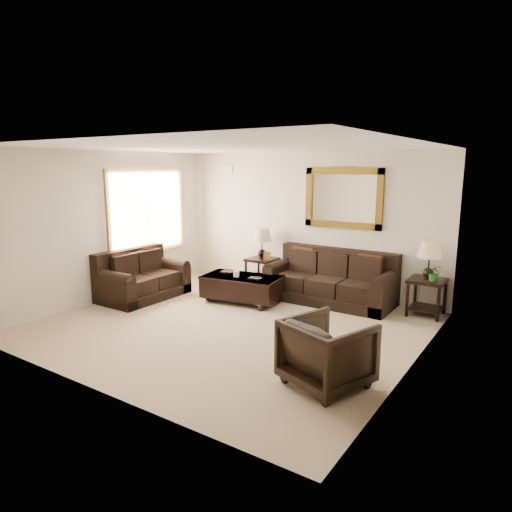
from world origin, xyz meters
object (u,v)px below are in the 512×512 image
Objects in this scene: sofa at (331,283)px; end_table_left at (262,249)px; end_table_right at (429,267)px; loveseat at (141,280)px; coffee_table at (242,286)px; armchair at (327,349)px.

end_table_left reaches higher than sofa.
sofa is 1.84× the size of end_table_right.
loveseat is 1.29× the size of end_table_right.
end_table_left is 1.19m from coffee_table.
end_table_right is at bearing 10.87° from coffee_table.
loveseat is 1.87× the size of armchair.
sofa is at bearing -46.93° from armchair.
coffee_table is at bearing -145.03° from sofa.
loveseat is 4.59m from armchair.
armchair is (2.66, -2.12, 0.13)m from coffee_table.
armchair is (4.40, -1.30, 0.10)m from loveseat.
armchair is at bearing -47.10° from coffee_table.
end_table_right is 3.21m from armchair.
end_table_right is 1.45× the size of armchair.
coffee_table is at bearing -76.35° from end_table_left.
coffee_table is at bearing -160.51° from end_table_right.
end_table_right reaches higher than sofa.
end_table_left is at bearing -38.42° from loveseat.
end_table_left reaches higher than coffee_table.
end_table_right reaches higher than end_table_left.
sofa is 1.43× the size of loveseat.
armchair is at bearing -95.58° from end_table_right.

